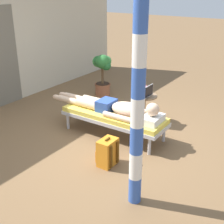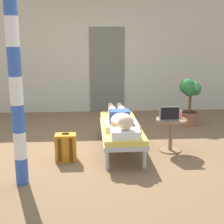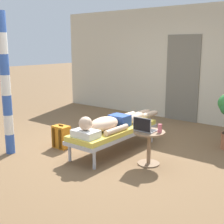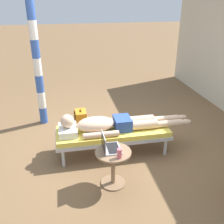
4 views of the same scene
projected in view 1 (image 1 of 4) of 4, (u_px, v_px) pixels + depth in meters
ground_plane at (105, 139)px, 5.21m from camera, size 40.00×40.00×0.00m
house_door_panel at (0, 58)px, 6.33m from camera, size 0.84×0.03×2.04m
lounge_chair at (114, 116)px, 5.24m from camera, size 0.61×1.84×0.42m
person_reclining at (116, 108)px, 5.15m from camera, size 0.53×2.17×0.32m
side_table at (144, 104)px, 5.76m from camera, size 0.48×0.48×0.52m
laptop at (145, 94)px, 5.60m from camera, size 0.31×0.24×0.23m
drink_glass at (146, 89)px, 5.81m from camera, size 0.06×0.06×0.13m
backpack at (107, 152)px, 4.42m from camera, size 0.30×0.26×0.42m
potted_plant at (103, 69)px, 7.00m from camera, size 0.46×0.51×0.98m
porch_post at (137, 112)px, 3.30m from camera, size 0.15×0.15×2.32m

